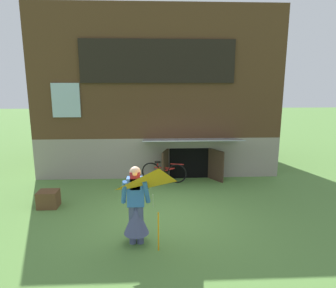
{
  "coord_description": "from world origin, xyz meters",
  "views": [
    {
      "loc": [
        -0.14,
        -7.0,
        3.32
      ],
      "look_at": [
        0.22,
        0.7,
        1.69
      ],
      "focal_mm": 32.27,
      "sensor_mm": 36.0,
      "label": 1
    }
  ],
  "objects_px": {
    "person": "(136,212)",
    "wooden_crate": "(48,199)",
    "kite": "(159,191)",
    "bicycle_red": "(164,172)"
  },
  "relations": [
    {
      "from": "kite",
      "to": "wooden_crate",
      "type": "relative_size",
      "value": 3.16
    },
    {
      "from": "kite",
      "to": "bicycle_red",
      "type": "relative_size",
      "value": 1.11
    },
    {
      "from": "bicycle_red",
      "to": "wooden_crate",
      "type": "height_order",
      "value": "bicycle_red"
    },
    {
      "from": "kite",
      "to": "bicycle_red",
      "type": "bearing_deg",
      "value": 86.94
    },
    {
      "from": "kite",
      "to": "wooden_crate",
      "type": "xyz_separation_m",
      "value": [
        -2.91,
        2.5,
        -1.12
      ]
    },
    {
      "from": "kite",
      "to": "bicycle_red",
      "type": "xyz_separation_m",
      "value": [
        0.23,
        4.39,
        -1.0
      ]
    },
    {
      "from": "person",
      "to": "wooden_crate",
      "type": "relative_size",
      "value": 3.17
    },
    {
      "from": "person",
      "to": "wooden_crate",
      "type": "xyz_separation_m",
      "value": [
        -2.45,
        1.95,
        -0.47
      ]
    },
    {
      "from": "kite",
      "to": "wooden_crate",
      "type": "height_order",
      "value": "kite"
    },
    {
      "from": "person",
      "to": "bicycle_red",
      "type": "bearing_deg",
      "value": 77.05
    }
  ]
}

